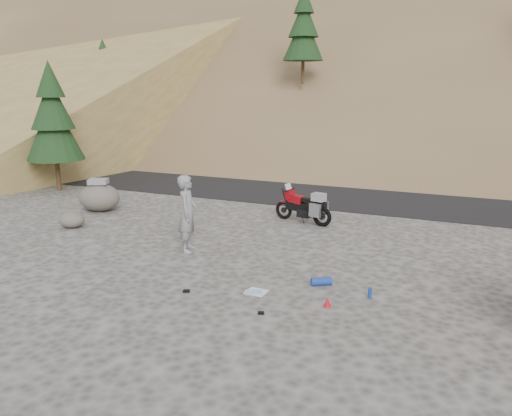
{
  "coord_description": "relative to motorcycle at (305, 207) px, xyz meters",
  "views": [
    {
      "loc": [
        4.14,
        -10.33,
        3.98
      ],
      "look_at": [
        -0.85,
        1.06,
        1.0
      ],
      "focal_mm": 35.0,
      "sensor_mm": 36.0,
      "label": 1
    }
  ],
  "objects": [
    {
      "name": "gear_funnel",
      "position": [
        2.26,
        -5.53,
        -0.41
      ],
      "size": [
        0.16,
        0.16,
        0.18
      ],
      "primitive_type": "cone",
      "rotation": [
        0.0,
        0.0,
        0.15
      ],
      "color": "red",
      "rests_on": "ground"
    },
    {
      "name": "gear_white_cloth",
      "position": [
        0.77,
        -5.45,
        -0.49
      ],
      "size": [
        0.43,
        0.39,
        0.01
      ],
      "primitive_type": "cube",
      "rotation": [
        0.0,
        0.0,
        -0.07
      ],
      "color": "white",
      "rests_on": "ground"
    },
    {
      "name": "ground",
      "position": [
        0.37,
        -3.68,
        -0.5
      ],
      "size": [
        140.0,
        140.0,
        0.0
      ],
      "primitive_type": "plane",
      "color": "#474442",
      "rests_on": "ground"
    },
    {
      "name": "boulder",
      "position": [
        -6.78,
        -1.25,
        -0.03
      ],
      "size": [
        1.64,
        1.48,
        1.09
      ],
      "rotation": [
        0.0,
        0.0,
        0.23
      ],
      "color": "#514C46",
      "rests_on": "ground"
    },
    {
      "name": "conifer_verge",
      "position": [
        -10.63,
        0.82,
        2.39
      ],
      "size": [
        2.2,
        2.2,
        5.04
      ],
      "color": "#352613",
      "rests_on": "ground"
    },
    {
      "name": "gear_glove_b",
      "position": [
        1.24,
        -6.32,
        -0.48
      ],
      "size": [
        0.13,
        0.12,
        0.04
      ],
      "primitive_type": "cube",
      "rotation": [
        0.0,
        0.0,
        0.38
      ],
      "color": "black",
      "rests_on": "ground"
    },
    {
      "name": "small_rock",
      "position": [
        -6.13,
        -3.22,
        -0.27
      ],
      "size": [
        0.9,
        0.84,
        0.46
      ],
      "rotation": [
        0.0,
        0.0,
        -0.22
      ],
      "color": "#514C46",
      "rests_on": "ground"
    },
    {
      "name": "gear_bottle",
      "position": [
        2.91,
        -4.81,
        -0.39
      ],
      "size": [
        0.08,
        0.08,
        0.21
      ],
      "primitive_type": "cylinder",
      "rotation": [
        0.0,
        0.0,
        -0.08
      ],
      "color": "#183795",
      "rests_on": "ground"
    },
    {
      "name": "motorcycle",
      "position": [
        0.0,
        0.0,
        0.0
      ],
      "size": [
        1.94,
        0.83,
        1.17
      ],
      "rotation": [
        0.0,
        0.0,
        -0.24
      ],
      "color": "black",
      "rests_on": "ground"
    },
    {
      "name": "man",
      "position": [
        -1.84,
        -3.72,
        -0.5
      ],
      "size": [
        0.64,
        0.81,
        1.93
      ],
      "primitive_type": "imported",
      "rotation": [
        0.0,
        0.0,
        1.86
      ],
      "color": "gray",
      "rests_on": "ground"
    },
    {
      "name": "gear_blue_cloth",
      "position": [
        0.73,
        -5.49,
        -0.49
      ],
      "size": [
        0.42,
        0.37,
        0.01
      ],
      "primitive_type": "cube",
      "rotation": [
        0.0,
        0.0,
        0.42
      ],
      "color": "#9AB7EE",
      "rests_on": "ground"
    },
    {
      "name": "road",
      "position": [
        0.37,
        5.32,
        -0.5
      ],
      "size": [
        120.0,
        7.0,
        0.05
      ],
      "primitive_type": "cube",
      "color": "black",
      "rests_on": "ground"
    },
    {
      "name": "gear_blue_mat",
      "position": [
        1.86,
        -4.57,
        -0.41
      ],
      "size": [
        0.46,
        0.37,
        0.17
      ],
      "primitive_type": "cylinder",
      "rotation": [
        0.0,
        1.57,
        0.54
      ],
      "color": "#183795",
      "rests_on": "ground"
    },
    {
      "name": "hillside",
      "position": [
        0.32,
        37.2,
        10.58
      ],
      "size": [
        120.0,
        73.0,
        46.72
      ],
      "color": "brown",
      "rests_on": "ground"
    },
    {
      "name": "gear_glove_a",
      "position": [
        -0.53,
        -6.0,
        -0.48
      ],
      "size": [
        0.16,
        0.14,
        0.04
      ],
      "primitive_type": "cube",
      "rotation": [
        0.0,
        0.0,
        0.39
      ],
      "color": "black",
      "rests_on": "ground"
    }
  ]
}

